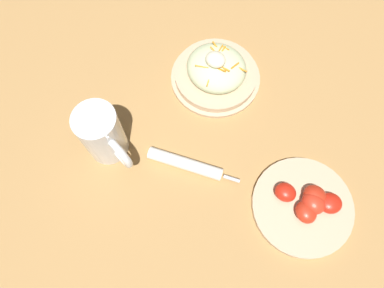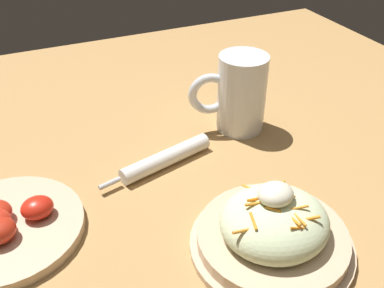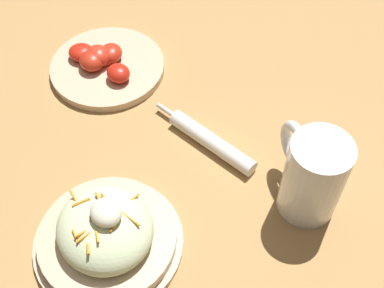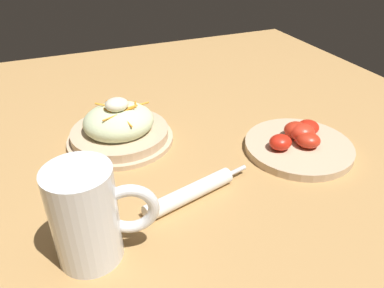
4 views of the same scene
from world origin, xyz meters
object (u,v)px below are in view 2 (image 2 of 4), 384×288
(salad_plate, at_px, (273,230))
(beer_mug, at_px, (240,97))
(napkin_roll, at_px, (163,159))
(tomato_plate, at_px, (3,227))

(salad_plate, distance_m, beer_mug, 0.30)
(napkin_roll, relative_size, tomato_plate, 0.95)
(beer_mug, xyz_separation_m, napkin_roll, (-0.17, -0.06, -0.05))
(salad_plate, xyz_separation_m, tomato_plate, (-0.32, 0.17, -0.02))
(napkin_roll, bearing_deg, salad_plate, -73.58)
(beer_mug, xyz_separation_m, tomato_plate, (-0.42, -0.11, -0.05))
(salad_plate, distance_m, tomato_plate, 0.36)
(napkin_roll, bearing_deg, beer_mug, 17.91)
(napkin_roll, height_order, tomato_plate, tomato_plate)
(tomato_plate, bearing_deg, salad_plate, -27.68)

